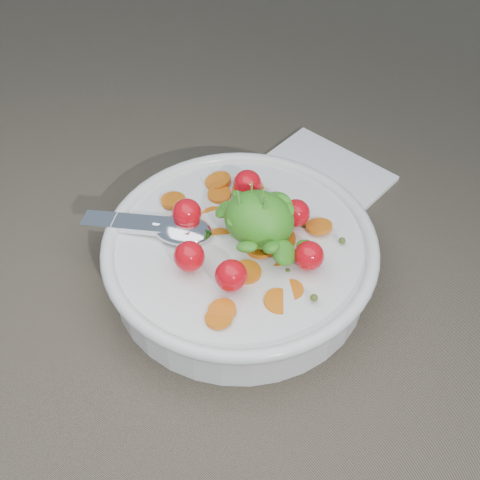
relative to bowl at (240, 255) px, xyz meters
The scene contains 3 objects.
ground 0.04m from the bowl, 141.82° to the right, with size 6.00×6.00×0.00m, color #6A5F4B.
bowl is the anchor object (origin of this frame).
napkin 0.19m from the bowl, 87.47° to the left, with size 0.15×0.14×0.01m, color white.
Camera 1 is at (0.22, -0.35, 0.51)m, focal length 45.00 mm.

